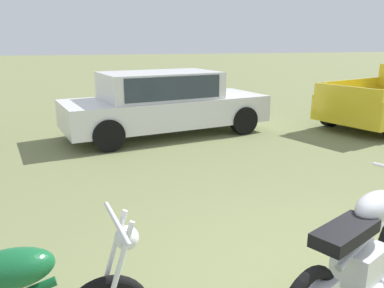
{
  "coord_description": "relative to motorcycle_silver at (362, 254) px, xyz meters",
  "views": [
    {
      "loc": [
        -1.92,
        -2.0,
        2.1
      ],
      "look_at": [
        -0.6,
        2.43,
        0.87
      ],
      "focal_mm": 36.36,
      "sensor_mm": 36.0,
      "label": 1
    }
  ],
  "objects": [
    {
      "name": "motorcycle_silver",
      "position": [
        0.0,
        0.0,
        0.0
      ],
      "size": [
        1.92,
        1.11,
        1.02
      ],
      "rotation": [
        0.0,
        0.0,
        0.43
      ],
      "color": "black",
      "rests_on": "ground"
    },
    {
      "name": "car_white",
      "position": [
        -0.18,
        6.32,
        0.32
      ],
      "size": [
        4.81,
        2.53,
        1.43
      ],
      "rotation": [
        0.0,
        0.0,
        0.19
      ],
      "color": "silver",
      "rests_on": "ground"
    }
  ]
}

